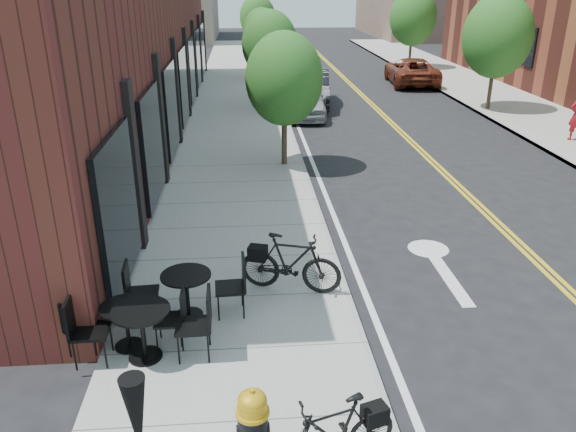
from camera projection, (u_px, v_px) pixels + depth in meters
name	position (u px, v px, depth m)	size (l,w,h in m)	color
ground	(367.00, 349.00, 8.59)	(120.00, 120.00, 0.00)	black
sidewalk_near	(238.00, 157.00, 17.59)	(4.00, 70.00, 0.12)	#9E9B93
building_near	(105.00, 32.00, 19.57)	(5.00, 28.00, 7.00)	#4F2319
tree_near_a	(284.00, 79.00, 15.78)	(2.20, 2.20, 3.81)	#382B1E
tree_near_b	(270.00, 44.00, 23.07)	(2.30, 2.30, 3.98)	#382B1E
tree_near_c	(262.00, 32.00, 30.48)	(2.10, 2.10, 3.67)	#382B1E
tree_near_d	(258.00, 17.00, 37.72)	(2.40, 2.40, 4.11)	#382B1E
tree_far_b	(498.00, 36.00, 22.71)	(2.80, 2.80, 4.62)	#382B1E
tree_far_c	(413.00, 17.00, 33.71)	(2.80, 2.80, 4.62)	#382B1E
fire_hydrant	(253.00, 428.00, 6.27)	(0.46, 0.46, 1.01)	maroon
bicycle_right	(291.00, 263.00, 9.76)	(0.51, 1.79, 1.08)	black
bistro_set_a	(142.00, 327.00, 8.00)	(1.94, 0.85, 1.05)	black
bistro_set_b	(126.00, 320.00, 8.26)	(1.70, 0.74, 0.92)	black
bistro_set_c	(187.00, 289.00, 9.00)	(1.88, 0.85, 1.01)	black
patio_umbrella	(138.00, 430.00, 4.96)	(0.32, 0.32, 1.99)	black
parked_car_a	(307.00, 100.00, 22.70)	(1.56, 3.88, 1.32)	#A8ACB1
parked_car_b	(310.00, 88.00, 24.64)	(1.62, 4.64, 1.53)	black
parked_car_c	(289.00, 66.00, 30.57)	(2.24, 5.52, 1.60)	#B1B2B6
parked_car_far	(411.00, 71.00, 29.61)	(2.30, 4.98, 1.38)	maroon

